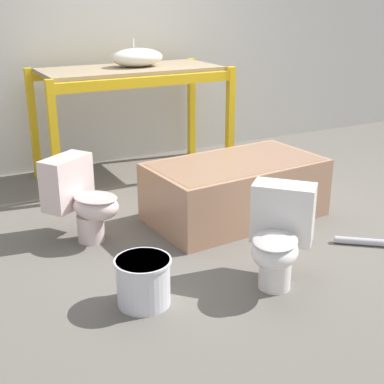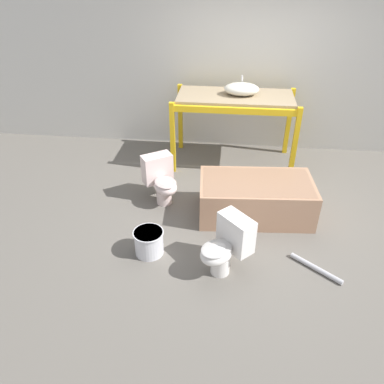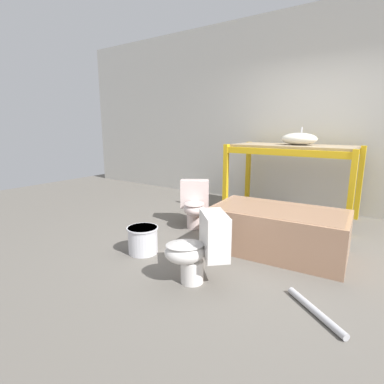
# 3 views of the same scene
# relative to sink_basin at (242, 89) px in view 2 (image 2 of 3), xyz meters

# --- Properties ---
(ground_plane) EXTENTS (12.00, 12.00, 0.00)m
(ground_plane) POSITION_rel_sink_basin_xyz_m (0.19, -1.27, -1.19)
(ground_plane) COLOR #666059
(warehouse_wall_rear) EXTENTS (10.80, 0.08, 3.20)m
(warehouse_wall_rear) POSITION_rel_sink_basin_xyz_m (0.19, 0.65, 0.41)
(warehouse_wall_rear) COLOR beige
(warehouse_wall_rear) RESTS_ON ground_plane
(shelving_rack) EXTENTS (1.85, 0.91, 1.10)m
(shelving_rack) POSITION_rel_sink_basin_xyz_m (-0.08, -0.01, -0.25)
(shelving_rack) COLOR yellow
(shelving_rack) RESTS_ON ground_plane
(sink_basin) EXTENTS (0.52, 0.35, 0.26)m
(sink_basin) POSITION_rel_sink_basin_xyz_m (0.00, 0.00, 0.00)
(sink_basin) COLOR silver
(sink_basin) RESTS_ON shelving_rack
(bathtub_main) EXTENTS (1.47, 0.88, 0.49)m
(bathtub_main) POSITION_rel_sink_basin_xyz_m (0.25, -1.44, -0.91)
(bathtub_main) COLOR tan
(bathtub_main) RESTS_ON ground_plane
(toilet_near) EXTENTS (0.58, 0.64, 0.63)m
(toilet_near) POSITION_rel_sink_basin_xyz_m (-1.00, -1.26, -0.85)
(toilet_near) COLOR silver
(toilet_near) RESTS_ON ground_plane
(toilet_far) EXTENTS (0.63, 0.62, 0.63)m
(toilet_far) POSITION_rel_sink_basin_xyz_m (-0.09, -2.49, -0.85)
(toilet_far) COLOR white
(toilet_far) RESTS_ON ground_plane
(bucket_white) EXTENTS (0.34, 0.34, 0.29)m
(bucket_white) POSITION_rel_sink_basin_xyz_m (-0.96, -2.32, -1.03)
(bucket_white) COLOR silver
(bucket_white) RESTS_ON ground_plane
(loose_pipe) EXTENTS (0.51, 0.42, 0.05)m
(loose_pipe) POSITION_rel_sink_basin_xyz_m (0.88, -2.40, -1.16)
(loose_pipe) COLOR #B7B7BC
(loose_pipe) RESTS_ON ground_plane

